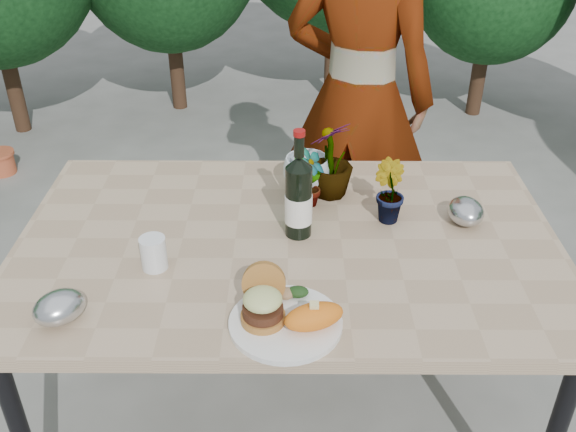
{
  "coord_description": "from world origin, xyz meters",
  "views": [
    {
      "loc": [
        0.01,
        -1.56,
        1.82
      ],
      "look_at": [
        0.0,
        -0.08,
        0.88
      ],
      "focal_mm": 40.0,
      "sensor_mm": 36.0,
      "label": 1
    }
  ],
  "objects_px": {
    "person": "(358,98)",
    "wine_bottle": "(299,198)",
    "dinner_plate": "(286,323)",
    "patio_table": "(288,255)"
  },
  "relations": [
    {
      "from": "patio_table",
      "to": "wine_bottle",
      "type": "xyz_separation_m",
      "value": [
        0.03,
        0.03,
        0.18
      ]
    },
    {
      "from": "wine_bottle",
      "to": "person",
      "type": "xyz_separation_m",
      "value": [
        0.25,
        0.85,
        -0.03
      ]
    },
    {
      "from": "patio_table",
      "to": "person",
      "type": "distance_m",
      "value": 0.93
    },
    {
      "from": "patio_table",
      "to": "person",
      "type": "bearing_deg",
      "value": 72.33
    },
    {
      "from": "person",
      "to": "wine_bottle",
      "type": "bearing_deg",
      "value": 93.18
    },
    {
      "from": "patio_table",
      "to": "person",
      "type": "xyz_separation_m",
      "value": [
        0.28,
        0.88,
        0.15
      ]
    },
    {
      "from": "dinner_plate",
      "to": "patio_table",
      "type": "bearing_deg",
      "value": 89.35
    },
    {
      "from": "patio_table",
      "to": "dinner_plate",
      "type": "bearing_deg",
      "value": -90.65
    },
    {
      "from": "wine_bottle",
      "to": "person",
      "type": "bearing_deg",
      "value": 93.7
    },
    {
      "from": "person",
      "to": "patio_table",
      "type": "bearing_deg",
      "value": 91.87
    }
  ]
}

